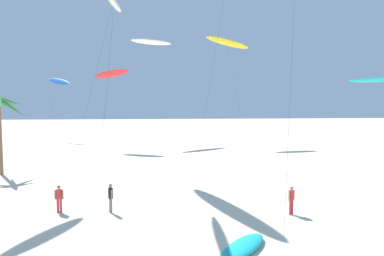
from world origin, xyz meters
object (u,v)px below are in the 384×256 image
at_px(person_far_watcher, 291,199).
at_px(flying_kite_3, 111,74).
at_px(flying_kite_8, 114,3).
at_px(flying_kite_2, 152,42).
at_px(person_near_left, 111,197).
at_px(flying_kite_4, 381,80).
at_px(grounded_kite_0, 243,247).
at_px(flying_kite_5, 59,81).
at_px(flying_kite_6, 227,43).
at_px(person_near_right, 59,198).

bearing_deg(person_far_watcher, flying_kite_3, 115.84).
xyz_separation_m(flying_kite_8, person_far_watcher, (10.51, -5.55, -12.39)).
xyz_separation_m(flying_kite_2, flying_kite_8, (-1.95, -32.01, -3.82)).
relative_size(flying_kite_3, person_near_left, 6.85).
height_order(flying_kite_4, grounded_kite_0, flying_kite_4).
distance_m(flying_kite_8, grounded_kite_0, 17.55).
xyz_separation_m(flying_kite_3, flying_kite_5, (-11.29, 12.89, -0.16)).
distance_m(flying_kite_3, person_near_left, 29.97).
bearing_deg(flying_kite_6, person_far_watcher, -96.37).
relative_size(flying_kite_3, flying_kite_4, 1.17).
xyz_separation_m(flying_kite_2, flying_kite_4, (29.98, -16.27, -7.46)).
height_order(flying_kite_2, flying_kite_3, flying_kite_2).
height_order(flying_kite_5, grounded_kite_0, flying_kite_5).
bearing_deg(grounded_kite_0, flying_kite_2, 96.28).
distance_m(flying_kite_2, flying_kite_5, 18.76).
bearing_deg(flying_kite_2, grounded_kite_0, -83.72).
bearing_deg(flying_kite_6, person_near_right, -117.82).
bearing_deg(flying_kite_2, flying_kite_4, -28.49).
relative_size(flying_kite_2, flying_kite_8, 1.22).
distance_m(flying_kite_2, flying_kite_3, 11.73).
bearing_deg(flying_kite_2, person_far_watcher, -77.15).
relative_size(flying_kite_3, flying_kite_5, 0.99).
height_order(flying_kite_5, person_near_left, flying_kite_5).
height_order(flying_kite_3, flying_kite_8, flying_kite_8).
distance_m(flying_kite_4, flying_kite_5, 51.46).
height_order(flying_kite_8, person_far_watcher, flying_kite_8).
bearing_deg(flying_kite_4, person_near_left, -147.97).
bearing_deg(flying_kite_6, grounded_kite_0, -101.49).
bearing_deg(flying_kite_6, flying_kite_8, -116.46).
bearing_deg(flying_kite_3, flying_kite_2, 55.05).
bearing_deg(flying_kite_2, person_near_right, -97.62).
height_order(flying_kite_4, person_far_watcher, flying_kite_4).
distance_m(flying_kite_8, person_far_watcher, 17.17).
xyz_separation_m(flying_kite_2, flying_kite_3, (-5.69, -8.13, -6.25)).
bearing_deg(flying_kite_8, person_near_left, -87.70).
height_order(flying_kite_5, person_far_watcher, flying_kite_5).
xyz_separation_m(flying_kite_2, person_near_left, (-1.78, -36.14, -16.18)).
height_order(flying_kite_6, person_far_watcher, flying_kite_6).
height_order(flying_kite_3, person_near_right, flying_kite_3).
bearing_deg(flying_kite_3, flying_kite_8, -81.10).
height_order(flying_kite_8, grounded_kite_0, flying_kite_8).
distance_m(flying_kite_3, flying_kite_6, 19.65).
relative_size(flying_kite_3, grounded_kite_0, 3.64).
bearing_deg(grounded_kite_0, flying_kite_3, 107.03).
relative_size(flying_kite_4, person_near_right, 6.21).
distance_m(person_near_right, person_far_watcher, 13.48).
height_order(flying_kite_5, person_near_right, flying_kite_5).
height_order(flying_kite_6, person_near_right, flying_kite_6).
xyz_separation_m(flying_kite_5, person_near_right, (12.19, -40.52, -9.82)).
distance_m(flying_kite_2, flying_kite_4, 34.92).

